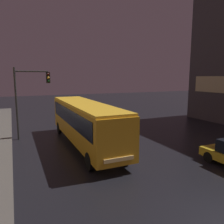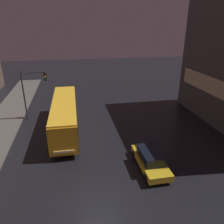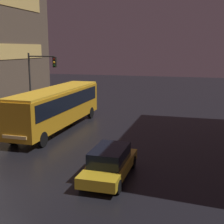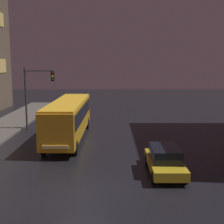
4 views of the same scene
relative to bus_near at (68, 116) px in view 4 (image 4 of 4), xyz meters
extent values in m
plane|color=black|center=(2.03, -10.90, -1.97)|extent=(120.00, 120.00, 0.00)
cube|color=orange|center=(0.00, 0.00, -0.18)|extent=(2.52, 11.64, 2.48)
cube|color=black|center=(0.00, 0.00, 0.31)|extent=(2.57, 10.71, 1.10)
cube|color=yellow|center=(0.00, 0.00, 1.14)|extent=(2.47, 11.41, 0.16)
cube|color=#F4CC72|center=(-0.08, -5.82, -1.02)|extent=(1.66, 0.12, 0.20)
cylinder|color=black|center=(1.02, -4.42, -1.47)|extent=(0.26, 1.00, 1.00)
cylinder|color=black|center=(-1.14, -4.39, -1.47)|extent=(0.26, 1.00, 1.00)
cylinder|color=black|center=(1.14, 4.39, -1.47)|extent=(0.26, 1.00, 1.00)
cylinder|color=black|center=(-1.02, 4.42, -1.47)|extent=(0.26, 1.00, 1.00)
cube|color=gold|center=(6.50, -7.87, -1.42)|extent=(1.81, 4.56, 0.50)
cube|color=black|center=(6.50, -7.87, -0.81)|extent=(1.53, 2.51, 0.71)
cylinder|color=black|center=(7.33, -9.45, -1.65)|extent=(0.20, 0.64, 0.64)
cylinder|color=black|center=(5.68, -9.45, -1.65)|extent=(0.20, 0.64, 0.64)
cylinder|color=black|center=(7.33, -6.29, -1.65)|extent=(0.20, 0.64, 0.64)
cylinder|color=black|center=(5.68, -6.29, -1.65)|extent=(0.20, 0.64, 0.64)
cylinder|color=#2D2D2D|center=(-4.47, 3.72, 0.93)|extent=(0.16, 0.16, 5.81)
cylinder|color=#2D2D2D|center=(-3.19, 3.72, 3.54)|extent=(2.55, 0.12, 0.12)
cube|color=black|center=(-1.92, 3.72, 3.04)|extent=(0.30, 0.24, 0.90)
sphere|color=#390706|center=(-1.92, 3.58, 3.32)|extent=(0.18, 0.18, 0.18)
sphere|color=gold|center=(-1.92, 3.58, 3.04)|extent=(0.18, 0.18, 0.18)
sphere|color=black|center=(-1.92, 3.58, 2.76)|extent=(0.18, 0.18, 0.18)
camera|label=1|loc=(-4.76, -15.15, 3.04)|focal=35.00mm
camera|label=2|loc=(0.88, -21.30, 8.58)|focal=35.00mm
camera|label=3|loc=(10.51, -21.61, 4.23)|focal=50.00mm
camera|label=4|loc=(3.51, -24.89, 4.23)|focal=50.00mm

